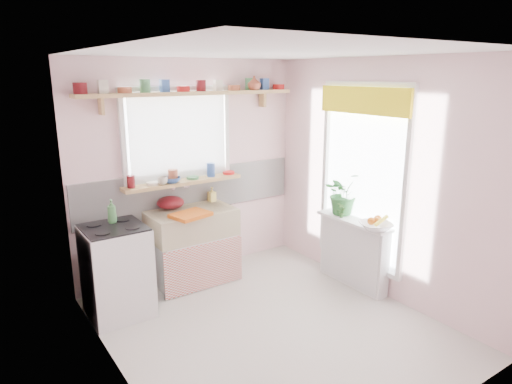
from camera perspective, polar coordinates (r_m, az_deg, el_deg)
room at (r=5.06m, az=2.22°, el=3.65°), size 3.20×3.20×3.20m
sink_unit at (r=5.27m, az=-7.89°, el=-6.67°), size 0.95×0.65×1.11m
cooker at (r=4.73m, az=-17.01°, el=-9.38°), size 0.58×0.58×0.93m
radiator_ledge at (r=5.27m, az=12.08°, el=-7.26°), size 0.22×0.95×0.78m
windowsill at (r=5.22m, az=-9.09°, el=1.23°), size 1.40×0.22×0.04m
pine_shelf at (r=5.14m, az=-7.94°, el=12.12°), size 2.52×0.24×0.04m
shelf_crockery at (r=5.12m, az=-8.41°, el=12.93°), size 2.47×0.11×0.12m
sill_crockery at (r=5.18m, az=-9.61°, el=1.96°), size 1.35×0.11×0.12m
dish_tray at (r=4.91m, az=-8.17°, el=-2.84°), size 0.45×0.38×0.04m
colander at (r=5.23m, az=-10.64°, el=-1.31°), size 0.35×0.35×0.14m
jade_plant at (r=5.25m, az=10.85°, el=-0.13°), size 0.46×0.40×0.49m
fruit_bowl at (r=4.84m, az=14.74°, el=-4.16°), size 0.42×0.42×0.08m
herb_pot at (r=5.14m, az=10.62°, el=-2.18°), size 0.12×0.10×0.19m
soap_bottle_sink at (r=5.45m, az=-5.54°, el=-0.28°), size 0.08×0.08×0.17m
sill_cup at (r=5.04m, az=-11.59°, el=1.39°), size 0.14×0.14×0.09m
sill_bowl at (r=5.12m, az=-10.49°, el=1.49°), size 0.26×0.26×0.06m
shelf_vase at (r=5.48m, az=-0.23°, el=13.47°), size 0.17×0.17×0.16m
cooker_bottle at (r=4.65m, az=-17.59°, el=-2.30°), size 0.10×0.10×0.23m
fruit at (r=4.83m, az=14.78°, el=-3.43°), size 0.20×0.14×0.10m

